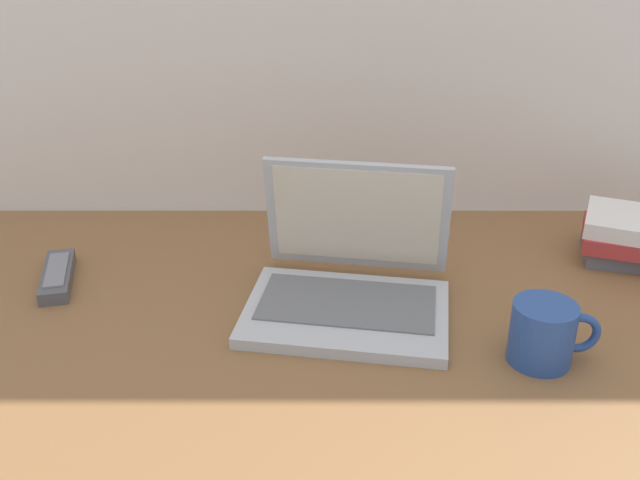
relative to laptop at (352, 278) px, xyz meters
name	(u,v)px	position (x,y,z in m)	size (l,w,h in m)	color
desk	(293,316)	(-0.09, -0.01, -0.06)	(1.60, 0.76, 0.03)	brown
laptop	(352,278)	(0.00, 0.00, 0.00)	(0.34, 0.31, 0.22)	#B2B5BA
coffee_mug	(546,333)	(0.26, -0.15, 0.00)	(0.13, 0.09, 0.09)	#26478C
remote_control_far	(60,275)	(-0.49, 0.07, -0.03)	(0.08, 0.17, 0.02)	#4C4C51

